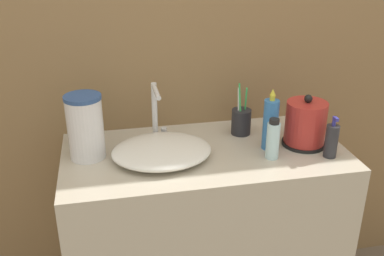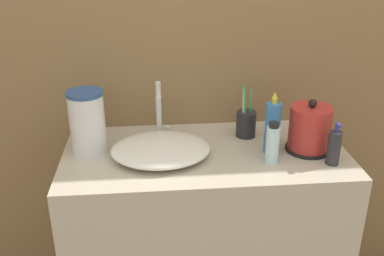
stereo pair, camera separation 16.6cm
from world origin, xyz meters
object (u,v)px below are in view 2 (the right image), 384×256
lotion_bottle (334,148)px  water_pitcher (87,122)px  toothbrush_cup (246,123)px  electric_kettle (310,130)px  shampoo_bottle (273,143)px  faucet (160,108)px  mouthwash_bottle (272,127)px  hand_cream_bottle (87,115)px

lotion_bottle → water_pitcher: bearing=168.5°
lotion_bottle → toothbrush_cup: bearing=135.2°
electric_kettle → shampoo_bottle: size_ratio=1.33×
faucet → shampoo_bottle: faucet is taller
faucet → mouthwash_bottle: size_ratio=0.96×
toothbrush_cup → shampoo_bottle: (0.05, -0.23, 0.02)m
electric_kettle → hand_cream_bottle: electric_kettle is taller
lotion_bottle → water_pitcher: size_ratio=0.67×
faucet → water_pitcher: 0.29m
toothbrush_cup → mouthwash_bottle: 0.17m
lotion_bottle → mouthwash_bottle: 0.23m
lotion_bottle → water_pitcher: 0.90m
faucet → electric_kettle: size_ratio=1.12×
toothbrush_cup → water_pitcher: water_pitcher is taller
faucet → lotion_bottle: 0.67m
electric_kettle → lotion_bottle: 0.13m
hand_cream_bottle → water_pitcher: bearing=-82.2°
faucet → electric_kettle: faucet is taller
lotion_bottle → hand_cream_bottle: (-0.89, 0.30, 0.03)m
toothbrush_cup → water_pitcher: 0.62m
electric_kettle → hand_cream_bottle: (-0.84, 0.19, 0.01)m
mouthwash_bottle → water_pitcher: 0.68m
hand_cream_bottle → faucet: bearing=-5.4°
faucet → water_pitcher: water_pitcher is taller
toothbrush_cup → lotion_bottle: size_ratio=1.36×
toothbrush_cup → electric_kettle: bearing=-34.9°
electric_kettle → shampoo_bottle: 0.18m
toothbrush_cup → water_pitcher: bearing=-172.3°
lotion_bottle → water_pitcher: water_pitcher is taller
shampoo_bottle → hand_cream_bottle: (-0.68, 0.27, 0.02)m
faucet → shampoo_bottle: size_ratio=1.49×
electric_kettle → mouthwash_bottle: (-0.14, -0.00, 0.02)m
electric_kettle → hand_cream_bottle: 0.86m
hand_cream_bottle → mouthwash_bottle: bearing=-15.2°
shampoo_bottle → lotion_bottle: bearing=-9.1°
faucet → lotion_bottle: size_ratio=1.44×
toothbrush_cup → lotion_bottle: (0.26, -0.26, 0.01)m
water_pitcher → mouthwash_bottle: bearing=-5.6°
electric_kettle → shampoo_bottle: (-0.16, -0.08, -0.01)m
mouthwash_bottle → hand_cream_bottle: mouthwash_bottle is taller
electric_kettle → mouthwash_bottle: bearing=-179.1°
shampoo_bottle → mouthwash_bottle: bearing=77.3°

